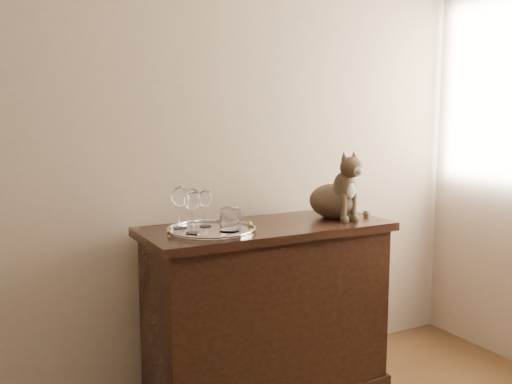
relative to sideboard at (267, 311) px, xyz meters
The scene contains 9 objects.
wall_back 1.15m from the sideboard, 152.68° to the left, with size 4.00×0.10×2.70m, color tan.
sideboard is the anchor object (origin of this frame).
tray 0.52m from the sideboard, behind, with size 0.40×0.40×0.01m, color silver.
wine_glass_a 0.68m from the sideboard, behind, with size 0.07×0.07×0.20m, color white, non-canonical shape.
wine_glass_b 0.60m from the sideboard, 167.68° to the left, with size 0.07×0.07×0.17m, color white, non-canonical shape.
wine_glass_c 0.67m from the sideboard, behind, with size 0.08×0.08×0.20m, color white, non-canonical shape.
tumbler_a 0.55m from the sideboard, 159.14° to the right, with size 0.09×0.09×0.10m, color silver.
tumbler_c 0.52m from the sideboard, behind, with size 0.08×0.08×0.09m, color silver.
cat 0.71m from the sideboard, ahead, with size 0.34×0.32×0.34m, color #4D3A2E, non-canonical shape.
Camera 1 is at (-0.69, -0.39, 1.38)m, focal length 40.00 mm.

